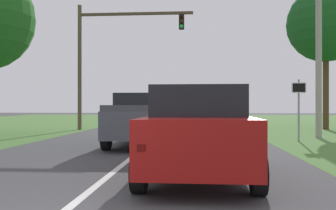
{
  "coord_description": "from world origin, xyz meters",
  "views": [
    {
      "loc": [
        1.87,
        -4.12,
        1.5
      ],
      "look_at": [
        0.5,
        13.68,
        1.53
      ],
      "focal_mm": 39.63,
      "sensor_mm": 36.0,
      "label": 1
    }
  ],
  "objects_px": {
    "keep_moving_sign": "(299,102)",
    "pickup_truck_lead": "(144,119)",
    "red_suv_near": "(199,130)",
    "oak_tree_right": "(326,24)",
    "utility_pole_right": "(319,40)",
    "traffic_light": "(109,48)"
  },
  "relations": [
    {
      "from": "keep_moving_sign",
      "to": "pickup_truck_lead",
      "type": "bearing_deg",
      "value": -162.31
    },
    {
      "from": "red_suv_near",
      "to": "keep_moving_sign",
      "type": "bearing_deg",
      "value": 62.29
    },
    {
      "from": "oak_tree_right",
      "to": "pickup_truck_lead",
      "type": "bearing_deg",
      "value": -135.18
    },
    {
      "from": "red_suv_near",
      "to": "pickup_truck_lead",
      "type": "bearing_deg",
      "value": 108.53
    },
    {
      "from": "red_suv_near",
      "to": "oak_tree_right",
      "type": "relative_size",
      "value": 0.52
    },
    {
      "from": "utility_pole_right",
      "to": "traffic_light",
      "type": "bearing_deg",
      "value": 156.04
    },
    {
      "from": "oak_tree_right",
      "to": "keep_moving_sign",
      "type": "bearing_deg",
      "value": -115.45
    },
    {
      "from": "traffic_light",
      "to": "utility_pole_right",
      "type": "height_order",
      "value": "utility_pole_right"
    },
    {
      "from": "keep_moving_sign",
      "to": "red_suv_near",
      "type": "bearing_deg",
      "value": -117.71
    },
    {
      "from": "pickup_truck_lead",
      "to": "oak_tree_right",
      "type": "height_order",
      "value": "oak_tree_right"
    },
    {
      "from": "red_suv_near",
      "to": "pickup_truck_lead",
      "type": "distance_m",
      "value": 6.38
    },
    {
      "from": "pickup_truck_lead",
      "to": "traffic_light",
      "type": "distance_m",
      "value": 10.14
    },
    {
      "from": "keep_moving_sign",
      "to": "oak_tree_right",
      "type": "bearing_deg",
      "value": 64.55
    },
    {
      "from": "traffic_light",
      "to": "keep_moving_sign",
      "type": "height_order",
      "value": "traffic_light"
    },
    {
      "from": "red_suv_near",
      "to": "pickup_truck_lead",
      "type": "relative_size",
      "value": 0.84
    },
    {
      "from": "oak_tree_right",
      "to": "traffic_light",
      "type": "bearing_deg",
      "value": -174.25
    },
    {
      "from": "traffic_light",
      "to": "utility_pole_right",
      "type": "distance_m",
      "value": 12.1
    },
    {
      "from": "traffic_light",
      "to": "keep_moving_sign",
      "type": "distance_m",
      "value": 12.23
    },
    {
      "from": "red_suv_near",
      "to": "traffic_light",
      "type": "bearing_deg",
      "value": 110.4
    },
    {
      "from": "oak_tree_right",
      "to": "utility_pole_right",
      "type": "height_order",
      "value": "utility_pole_right"
    },
    {
      "from": "keep_moving_sign",
      "to": "oak_tree_right",
      "type": "relative_size",
      "value": 0.29
    },
    {
      "from": "utility_pole_right",
      "to": "keep_moving_sign",
      "type": "bearing_deg",
      "value": -128.23
    }
  ]
}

